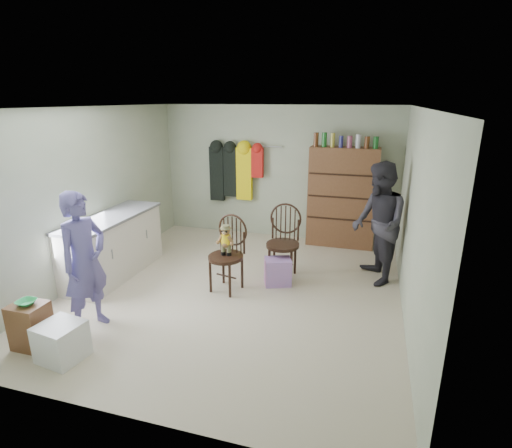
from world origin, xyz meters
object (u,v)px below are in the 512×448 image
(chair_far, at_px, (284,239))
(dresser, at_px, (342,197))
(chair_front, at_px, (228,248))
(counter, at_px, (113,246))

(chair_far, distance_m, dresser, 1.78)
(chair_front, relative_size, dresser, 0.53)
(chair_far, bearing_deg, counter, -165.64)
(chair_front, bearing_deg, dresser, 71.40)
(chair_far, xyz_separation_m, dresser, (0.71, 1.60, 0.32))
(chair_front, bearing_deg, counter, -166.57)
(counter, xyz_separation_m, chair_front, (1.84, 0.03, 0.15))
(chair_far, bearing_deg, chair_front, -135.76)
(counter, height_order, chair_far, chair_far)
(chair_front, xyz_separation_m, dresser, (1.36, 2.27, 0.29))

